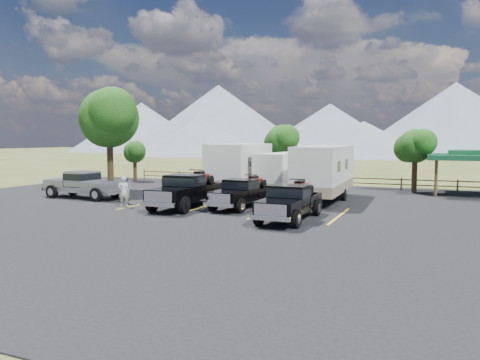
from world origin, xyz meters
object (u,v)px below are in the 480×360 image
at_px(pavilion, 475,156).
at_px(person_a, 124,192).
at_px(rig_right, 290,201).
at_px(person_b, 126,190).
at_px(trailer_left, 241,167).
at_px(pickup_silver, 84,184).
at_px(tree_big_nw, 109,118).
at_px(rig_center, 242,192).
at_px(rig_left, 186,190).
at_px(trailer_right, 324,172).
at_px(trailer_center, 286,172).

relative_size(pavilion, person_a, 3.44).
height_order(rig_right, person_b, rig_right).
relative_size(person_a, person_b, 1.07).
distance_m(trailer_left, pickup_silver, 11.02).
xyz_separation_m(pavilion, person_b, (-19.89, -13.56, -1.90)).
xyz_separation_m(pavilion, rig_right, (-9.00, -15.07, -1.81)).
relative_size(tree_big_nw, pavilion, 1.26).
relative_size(pickup_silver, person_b, 3.65).
relative_size(trailer_left, pickup_silver, 1.70).
bearing_deg(rig_center, pickup_silver, -174.68).
distance_m(rig_left, trailer_left, 8.05).
distance_m(trailer_left, trailer_right, 6.84).
relative_size(trailer_center, person_b, 5.10).
distance_m(tree_big_nw, pickup_silver, 6.50).
distance_m(trailer_center, person_b, 11.55).
height_order(trailer_right, person_a, trailer_right).
distance_m(rig_right, pickup_silver, 15.46).
height_order(trailer_center, trailer_right, trailer_right).
bearing_deg(person_a, trailer_right, -168.49).
xyz_separation_m(tree_big_nw, rig_right, (16.54, -7.10, -4.62)).
distance_m(trailer_center, pickup_silver, 14.01).
bearing_deg(rig_center, person_a, -155.05).
xyz_separation_m(rig_right, person_a, (-10.29, 0.45, -0.03)).
bearing_deg(rig_left, pavilion, 37.84).
xyz_separation_m(pickup_silver, person_b, (4.33, -1.20, -0.10)).
height_order(rig_left, trailer_right, trailer_right).
xyz_separation_m(tree_big_nw, rig_left, (9.73, -5.38, -4.53)).
xyz_separation_m(rig_center, rig_right, (3.77, -2.90, 0.04)).
bearing_deg(rig_right, rig_left, 166.33).
distance_m(tree_big_nw, person_b, 9.24).
xyz_separation_m(tree_big_nw, rig_center, (12.77, -4.20, -4.66)).
relative_size(trailer_left, trailer_center, 1.22).
bearing_deg(pavilion, trailer_right, -142.27).
distance_m(trailer_right, person_b, 12.56).
bearing_deg(pickup_silver, rig_center, 93.85).
distance_m(rig_left, trailer_center, 9.27).
bearing_deg(rig_left, trailer_right, 40.95).
bearing_deg(trailer_right, trailer_center, 142.97).
height_order(rig_right, trailer_left, trailer_left).
relative_size(pavilion, trailer_left, 0.59).
relative_size(trailer_center, trailer_right, 0.85).
distance_m(pavilion, person_b, 24.15).
xyz_separation_m(rig_center, trailer_right, (3.60, 5.07, 0.94)).
bearing_deg(trailer_center, pavilion, 24.13).
xyz_separation_m(rig_right, trailer_center, (-3.51, 10.37, 0.63)).
xyz_separation_m(rig_center, trailer_left, (-3.01, 6.83, 1.00)).
bearing_deg(rig_left, pickup_silver, 171.00).
distance_m(pavilion, rig_center, 17.74).
xyz_separation_m(trailer_left, trailer_right, (6.61, -1.75, -0.06)).
xyz_separation_m(tree_big_nw, trailer_left, (9.76, 2.63, -3.66)).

